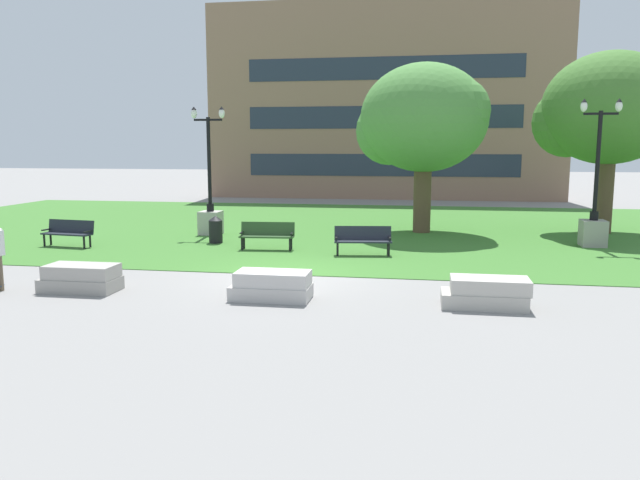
# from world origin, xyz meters

# --- Properties ---
(ground_plane) EXTENTS (140.00, 140.00, 0.00)m
(ground_plane) POSITION_xyz_m (0.00, 0.00, 0.00)
(ground_plane) COLOR gray
(grass_lawn) EXTENTS (40.00, 20.00, 0.02)m
(grass_lawn) POSITION_xyz_m (0.00, 10.00, 0.01)
(grass_lawn) COLOR #3D752D
(grass_lawn) RESTS_ON ground
(concrete_block_center) EXTENTS (1.80, 0.90, 0.64)m
(concrete_block_center) POSITION_xyz_m (-4.41, -2.58, 0.31)
(concrete_block_center) COLOR #9E9991
(concrete_block_center) RESTS_ON ground
(concrete_block_left) EXTENTS (1.80, 0.90, 0.64)m
(concrete_block_left) POSITION_xyz_m (0.29, -2.60, 0.31)
(concrete_block_left) COLOR #BCB7B2
(concrete_block_left) RESTS_ON ground
(concrete_block_right) EXTENTS (1.85, 0.90, 0.64)m
(concrete_block_right) POSITION_xyz_m (5.01, -2.51, 0.31)
(concrete_block_right) COLOR #B2ADA3
(concrete_block_right) RESTS_ON ground
(park_bench_near_left) EXTENTS (1.85, 0.74, 0.90)m
(park_bench_near_left) POSITION_xyz_m (-8.35, 3.37, 0.54)
(park_bench_near_left) COLOR #1E232D
(park_bench_near_left) RESTS_ON grass_lawn
(park_bench_near_right) EXTENTS (1.86, 0.77, 0.90)m
(park_bench_near_right) POSITION_xyz_m (1.76, 3.39, 0.54)
(park_bench_near_right) COLOR #1E232D
(park_bench_near_right) RESTS_ON grass_lawn
(park_bench_far_left) EXTENTS (1.83, 0.66, 0.90)m
(park_bench_far_left) POSITION_xyz_m (-1.49, 3.91, 0.54)
(park_bench_far_left) COLOR #284723
(park_bench_far_left) RESTS_ON grass_lawn
(lamp_post_center) EXTENTS (1.32, 0.80, 4.98)m
(lamp_post_center) POSITION_xyz_m (9.38, 6.41, 1.03)
(lamp_post_center) COLOR gray
(lamp_post_center) RESTS_ON grass_lawn
(lamp_post_left) EXTENTS (1.32, 0.80, 4.89)m
(lamp_post_left) POSITION_xyz_m (-4.54, 6.99, 1.02)
(lamp_post_left) COLOR #ADA89E
(lamp_post_left) RESTS_ON grass_lawn
(tree_far_left) EXTENTS (5.20, 4.95, 6.60)m
(tree_far_left) POSITION_xyz_m (3.49, 9.03, 4.44)
(tree_far_left) COLOR brown
(tree_far_left) RESTS_ON grass_lawn
(tree_far_right) EXTENTS (5.32, 5.07, 7.00)m
(tree_far_right) POSITION_xyz_m (10.53, 9.97, 4.79)
(tree_far_right) COLOR brown
(tree_far_right) RESTS_ON grass_lawn
(trash_bin) EXTENTS (0.49, 0.49, 0.96)m
(trash_bin) POSITION_xyz_m (-3.64, 4.97, 0.50)
(trash_bin) COLOR black
(trash_bin) RESTS_ON grass_lawn
(building_facade_distant) EXTENTS (22.90, 1.03, 12.50)m
(building_facade_distant) POSITION_xyz_m (0.86, 24.50, 6.24)
(building_facade_distant) COLOR #8E6B56
(building_facade_distant) RESTS_ON ground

